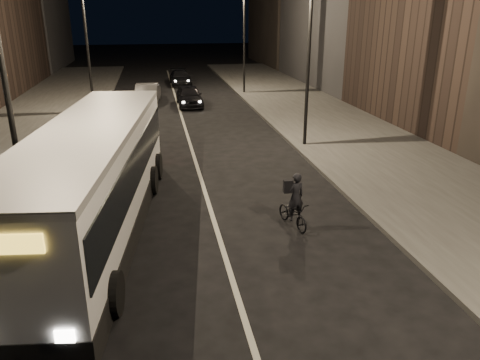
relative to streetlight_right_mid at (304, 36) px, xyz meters
name	(u,v)px	position (x,y,z in m)	size (l,w,h in m)	color
ground	(236,291)	(-5.33, -12.00, -5.36)	(180.00, 180.00, 0.00)	black
sidewalk_right	(344,133)	(3.17, 2.00, -5.28)	(7.00, 70.00, 0.16)	#3A3937
sidewalk_left	(16,149)	(-13.83, 2.00, -5.28)	(7.00, 70.00, 0.16)	#3A3937
streetlight_right_mid	(304,36)	(0.00, 0.00, 0.00)	(1.20, 0.44, 8.12)	black
streetlight_right_far	(241,25)	(0.00, 16.00, 0.00)	(1.20, 0.44, 8.12)	black
streetlight_left_near	(11,54)	(-10.66, -8.00, 0.00)	(1.20, 0.44, 8.12)	black
streetlight_left_far	(90,29)	(-10.66, 10.00, 0.00)	(1.20, 0.44, 8.12)	black
city_bus	(93,176)	(-8.93, -7.92, -3.54)	(4.11, 12.59, 3.34)	silver
cyclist_on_bicycle	(294,209)	(-2.92, -8.76, -4.74)	(0.96, 1.70, 1.86)	black
car_near	(189,96)	(-4.53, 11.75, -4.64)	(1.71, 4.25, 1.45)	black
car_mid	(148,93)	(-7.41, 13.63, -4.62)	(1.57, 4.49, 1.48)	#343436
car_far	(180,78)	(-4.52, 21.85, -4.71)	(1.84, 4.52, 1.31)	black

